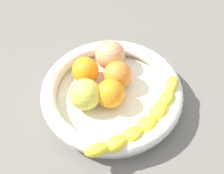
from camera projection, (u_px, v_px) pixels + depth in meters
kitchen_counter at (112, 105)px, 68.14cm from camera, size 120.00×120.00×3.00cm
fruit_bowl at (112, 94)px, 64.94cm from camera, size 29.44×29.44×5.05cm
banana_draped_left at (144, 122)px, 58.41cm from camera, size 9.85×25.51×4.49cm
orange_front at (85, 70)px, 66.19cm from camera, size 5.76×5.76×5.76cm
orange_mid_left at (118, 75)px, 65.25cm from camera, size 5.97×5.97×5.97cm
orange_mid_right at (111, 94)px, 62.16cm from camera, size 5.90×5.90×5.90cm
apple_yellow at (85, 94)px, 61.67cm from camera, size 6.47×6.47×6.47cm
peach_blush at (110, 55)px, 68.47cm from camera, size 6.65×6.65×6.65cm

